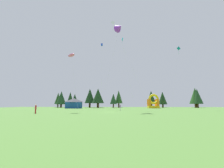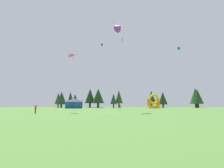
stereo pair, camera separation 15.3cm
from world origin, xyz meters
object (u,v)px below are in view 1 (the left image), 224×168
object	(u,v)px
kite_blue_box	(102,45)
kite_pink_parafoil	(71,55)
inflatable_yellow_castle	(153,103)
kite_teal_diamond	(179,49)
festival_tent	(74,103)
person_left_edge	(120,107)
person_far_side	(36,108)
kite_white_diamond	(113,24)
kite_purple_delta	(119,28)
kite_cyan_diamond	(122,40)

from	to	relation	value
kite_blue_box	kite_pink_parafoil	xyz separation A→B (m)	(-6.27, -14.61, -8.19)
kite_blue_box	inflatable_yellow_castle	distance (m)	34.02
inflatable_yellow_castle	kite_teal_diamond	bearing A→B (deg)	-63.96
kite_teal_diamond	kite_pink_parafoil	size ratio (longest dim) A/B	1.52
kite_teal_diamond	festival_tent	size ratio (longest dim) A/B	3.61
kite_teal_diamond	kite_pink_parafoil	xyz separation A→B (m)	(-34.28, -17.69, -7.39)
kite_blue_box	person_left_edge	distance (m)	23.76
person_left_edge	kite_blue_box	bearing A→B (deg)	-46.35
person_far_side	person_left_edge	size ratio (longest dim) A/B	1.08
kite_teal_diamond	person_left_edge	bearing A→B (deg)	-153.98
kite_blue_box	kite_teal_diamond	bearing A→B (deg)	6.27
kite_teal_diamond	kite_blue_box	bearing A→B (deg)	-173.73
person_far_side	inflatable_yellow_castle	xyz separation A→B (m)	(31.52, 40.20, 1.19)
kite_teal_diamond	kite_white_diamond	xyz separation A→B (m)	(-23.49, -14.55, 2.57)
kite_purple_delta	kite_blue_box	distance (m)	11.85
kite_pink_parafoil	festival_tent	bearing A→B (deg)	104.25
kite_purple_delta	person_left_edge	size ratio (longest dim) A/B	14.88
kite_purple_delta	kite_cyan_diamond	world-z (taller)	kite_purple_delta
kite_pink_parafoil	person_far_side	distance (m)	16.29
kite_purple_delta	kite_pink_parafoil	bearing A→B (deg)	-159.67
kite_teal_diamond	kite_pink_parafoil	bearing A→B (deg)	-152.70
person_far_side	inflatable_yellow_castle	world-z (taller)	inflatable_yellow_castle
kite_teal_diamond	festival_tent	world-z (taller)	kite_teal_diamond
kite_teal_diamond	inflatable_yellow_castle	xyz separation A→B (m)	(-6.94, 14.20, -19.56)
kite_white_diamond	person_left_edge	xyz separation A→B (m)	(1.84, 3.99, -23.40)
person_far_side	inflatable_yellow_castle	bearing A→B (deg)	-115.66
festival_tent	kite_cyan_diamond	bearing A→B (deg)	-38.88
kite_blue_box	person_far_side	size ratio (longest dim) A/B	12.69
kite_white_diamond	festival_tent	distance (m)	37.94
kite_white_diamond	inflatable_yellow_castle	size ratio (longest dim) A/B	4.07
kite_blue_box	kite_pink_parafoil	world-z (taller)	kite_blue_box
kite_blue_box	inflatable_yellow_castle	world-z (taller)	kite_blue_box
kite_blue_box	festival_tent	bearing A→B (deg)	134.85
kite_white_diamond	festival_tent	world-z (taller)	kite_white_diamond
festival_tent	kite_teal_diamond	bearing A→B (deg)	-14.09
kite_purple_delta	person_far_side	distance (m)	31.21
kite_cyan_diamond	inflatable_yellow_castle	world-z (taller)	kite_cyan_diamond
person_left_edge	kite_pink_parafoil	bearing A→B (deg)	32.75
kite_cyan_diamond	kite_white_diamond	bearing A→B (deg)	-107.51
kite_white_diamond	kite_blue_box	distance (m)	12.46
kite_white_diamond	kite_cyan_diamond	xyz separation A→B (m)	(2.64, 8.37, -1.44)
kite_cyan_diamond	kite_blue_box	distance (m)	7.81
kite_teal_diamond	person_far_side	distance (m)	50.85
kite_white_diamond	kite_blue_box	world-z (taller)	kite_white_diamond
kite_blue_box	festival_tent	xyz separation A→B (m)	(-13.40, 13.47, -20.50)
kite_purple_delta	person_left_edge	distance (m)	23.23
person_left_edge	inflatable_yellow_castle	bearing A→B (deg)	-117.38
kite_purple_delta	kite_pink_parafoil	size ratio (longest dim) A/B	1.70
kite_white_diamond	person_far_side	world-z (taller)	kite_white_diamond
kite_purple_delta	person_far_side	xyz separation A→B (m)	(-16.65, -12.94, -23.01)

